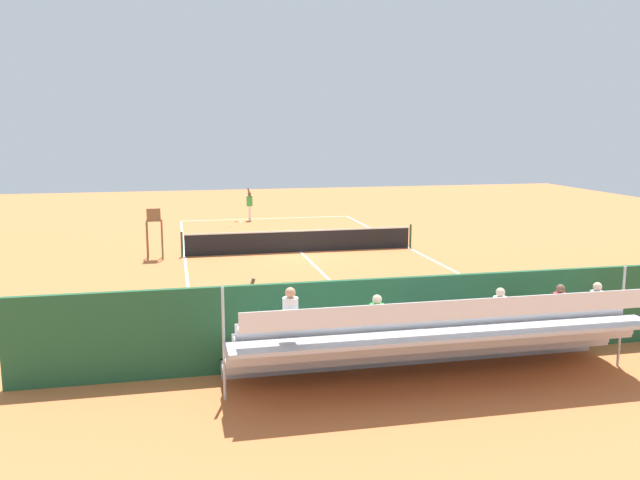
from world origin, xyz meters
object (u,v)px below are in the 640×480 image
at_px(tennis_net, 300,241).
at_px(umpire_chair, 154,228).
at_px(tennis_racket, 240,222).
at_px(tennis_ball_near, 230,226).
at_px(tennis_player, 250,203).
at_px(equipment_bag, 476,338).
at_px(bleacher_stand, 439,337).
at_px(courtside_bench, 529,319).
at_px(line_judge, 250,318).

bearing_deg(tennis_net, umpire_chair, 2.33).
height_order(tennis_racket, tennis_ball_near, tennis_ball_near).
distance_m(tennis_net, tennis_player, 10.49).
distance_m(umpire_chair, equipment_bag, 15.51).
relative_size(bleacher_stand, courtside_bench, 5.03).
distance_m(umpire_chair, courtside_bench, 16.24).
xyz_separation_m(courtside_bench, tennis_racket, (5.16, -23.01, -0.54)).
height_order(tennis_net, bleacher_stand, bleacher_stand).
height_order(tennis_net, tennis_player, tennis_player).
distance_m(tennis_racket, tennis_ball_near, 1.81).
height_order(umpire_chair, tennis_racket, umpire_chair).
relative_size(equipment_bag, tennis_racket, 1.69).
bearing_deg(line_judge, tennis_ball_near, -93.47).
relative_size(bleacher_stand, umpire_chair, 4.23).
distance_m(bleacher_stand, tennis_racket, 25.16).
distance_m(tennis_player, tennis_racket, 1.37).
xyz_separation_m(tennis_player, line_judge, (2.66, 23.62, 0.00)).
relative_size(tennis_net, bleacher_stand, 1.14).
relative_size(tennis_net, tennis_ball_near, 156.06).
distance_m(courtside_bench, tennis_ball_near, 22.17).
distance_m(tennis_net, courtside_bench, 13.72).
bearing_deg(tennis_ball_near, tennis_racket, -114.12).
bearing_deg(umpire_chair, tennis_ball_near, -114.40).
bearing_deg(tennis_ball_near, bleacher_stand, 96.26).
bearing_deg(courtside_bench, line_judge, -0.62).
relative_size(umpire_chair, courtside_bench, 1.19).
bearing_deg(umpire_chair, equipment_bag, 121.81).
xyz_separation_m(tennis_racket, tennis_ball_near, (0.74, 1.65, 0.02)).
relative_size(bleacher_stand, tennis_racket, 17.02).
bearing_deg(line_judge, tennis_racket, -95.05).
bearing_deg(equipment_bag, tennis_net, -81.70).
distance_m(bleacher_stand, equipment_bag, 2.75).
relative_size(courtside_bench, equipment_bag, 2.00).
xyz_separation_m(umpire_chair, tennis_player, (-5.16, -10.68, -0.30)).
bearing_deg(tennis_ball_near, tennis_net, 106.61).
xyz_separation_m(tennis_racket, line_judge, (2.03, 22.93, 1.00)).
bearing_deg(tennis_ball_near, line_judge, 86.53).
relative_size(tennis_net, line_judge, 5.35).
distance_m(equipment_bag, tennis_player, 24.03).
height_order(equipment_bag, line_judge, line_judge).
relative_size(umpire_chair, line_judge, 1.11).
relative_size(umpire_chair, tennis_player, 1.11).
xyz_separation_m(courtside_bench, line_judge, (7.19, -0.08, 0.46)).
bearing_deg(umpire_chair, tennis_player, -115.78).
xyz_separation_m(tennis_net, tennis_ball_near, (2.41, -8.09, -0.47)).
distance_m(courtside_bench, line_judge, 7.20).
distance_m(umpire_chair, tennis_racket, 11.04).
bearing_deg(umpire_chair, line_judge, 100.91).
bearing_deg(umpire_chair, courtside_bench, 126.64).
bearing_deg(tennis_net, tennis_player, -84.28).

